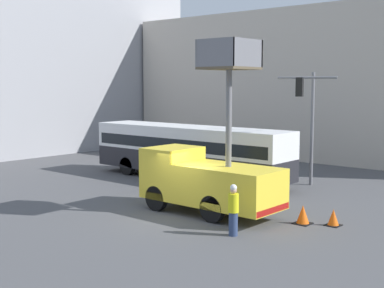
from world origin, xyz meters
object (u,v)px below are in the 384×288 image
Objects in this scene: city_bus at (189,148)px; traffic_cone_mid_road at (333,218)px; road_worker_near_truck at (233,210)px; traffic_cone_near_truck at (303,215)px; traffic_light_pole at (308,111)px; utility_truck at (207,177)px; road_worker_directing at (242,172)px.

city_bus reaches higher than traffic_cone_mid_road.
city_bus is at bearing 70.19° from traffic_cone_mid_road.
road_worker_near_truck is at bearing 119.33° from city_bus.
traffic_cone_near_truck is at bearing 117.19° from traffic_cone_mid_road.
traffic_cone_mid_road is at bearing 11.86° from road_worker_near_truck.
traffic_light_pole reaches higher than traffic_cone_mid_road.
utility_truck reaches higher than traffic_cone_mid_road.
traffic_light_pole reaches higher than road_worker_near_truck.
traffic_light_pole is (7.48, -0.49, 2.47)m from utility_truck.
utility_truck is at bearing 92.66° from road_worker_directing.
utility_truck is at bearing 108.32° from traffic_cone_mid_road.
road_worker_near_truck is at bearing -125.38° from utility_truck.
utility_truck is 5.27m from road_worker_directing.
city_bus is 6.90m from traffic_light_pole.
traffic_cone_near_truck is (-6.39, -3.34, -3.66)m from traffic_light_pole.
traffic_cone_mid_road is (1.60, -4.84, -1.24)m from utility_truck.
road_worker_directing reaches higher than traffic_cone_mid_road.
city_bus is 19.74× the size of traffic_cone_mid_road.
city_bus is 4.07m from road_worker_directing.
road_worker_directing is (4.94, 1.74, -0.58)m from utility_truck.
traffic_cone_near_truck is 1.13m from traffic_cone_mid_road.
traffic_light_pole is 10.18m from road_worker_near_truck.
road_worker_near_truck reaches higher than traffic_cone_near_truck.
road_worker_directing is (-2.53, 2.23, -3.05)m from traffic_light_pole.
road_worker_directing is at bearing 138.59° from traffic_light_pole.
road_worker_directing is (6.90, 4.50, 0.03)m from road_worker_near_truck.
traffic_cone_near_truck is (1.09, -3.83, -1.19)m from utility_truck.
traffic_light_pole is 4.55m from road_worker_directing.
traffic_light_pole reaches higher than road_worker_directing.
utility_truck is at bearing 176.26° from traffic_light_pole.
road_worker_near_truck is 8.24m from road_worker_directing.
road_worker_directing is at bearing 153.84° from city_bus.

